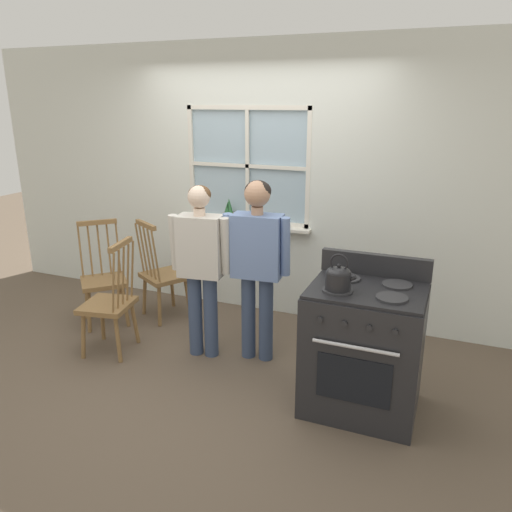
{
  "coord_description": "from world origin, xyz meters",
  "views": [
    {
      "loc": [
        1.82,
        -3.22,
        2.15
      ],
      "look_at": [
        0.45,
        0.15,
        1.0
      ],
      "focal_mm": 35.0,
      "sensor_mm": 36.0,
      "label": 1
    }
  ],
  "objects_px": {
    "chair_center_cluster": "(103,280)",
    "person_elderly_left": "(201,258)",
    "potted_plant": "(229,213)",
    "stove": "(363,348)",
    "chair_by_window": "(110,304)",
    "kettle": "(338,277)",
    "chair_near_wall": "(163,276)",
    "person_teen_center": "(257,254)"
  },
  "relations": [
    {
      "from": "stove",
      "to": "potted_plant",
      "type": "height_order",
      "value": "potted_plant"
    },
    {
      "from": "stove",
      "to": "chair_by_window",
      "type": "bearing_deg",
      "value": 179.46
    },
    {
      "from": "chair_center_cluster",
      "to": "person_elderly_left",
      "type": "bearing_deg",
      "value": -54.36
    },
    {
      "from": "kettle",
      "to": "potted_plant",
      "type": "bearing_deg",
      "value": 135.6
    },
    {
      "from": "person_elderly_left",
      "to": "chair_center_cluster",
      "type": "bearing_deg",
      "value": 161.6
    },
    {
      "from": "person_teen_center",
      "to": "person_elderly_left",
      "type": "bearing_deg",
      "value": -169.81
    },
    {
      "from": "person_elderly_left",
      "to": "potted_plant",
      "type": "distance_m",
      "value": 1.09
    },
    {
      "from": "chair_center_cluster",
      "to": "potted_plant",
      "type": "height_order",
      "value": "potted_plant"
    },
    {
      "from": "chair_by_window",
      "to": "chair_near_wall",
      "type": "relative_size",
      "value": 1.0
    },
    {
      "from": "person_elderly_left",
      "to": "stove",
      "type": "distance_m",
      "value": 1.51
    },
    {
      "from": "chair_center_cluster",
      "to": "potted_plant",
      "type": "bearing_deg",
      "value": -4.06
    },
    {
      "from": "person_elderly_left",
      "to": "potted_plant",
      "type": "xyz_separation_m",
      "value": [
        -0.24,
        1.05,
        0.14
      ]
    },
    {
      "from": "chair_by_window",
      "to": "person_elderly_left",
      "type": "xyz_separation_m",
      "value": [
        0.78,
        0.25,
        0.44
      ]
    },
    {
      "from": "chair_by_window",
      "to": "chair_near_wall",
      "type": "xyz_separation_m",
      "value": [
        0.02,
        0.81,
        0.0
      ]
    },
    {
      "from": "kettle",
      "to": "person_elderly_left",
      "type": "bearing_deg",
      "value": 162.09
    },
    {
      "from": "person_teen_center",
      "to": "potted_plant",
      "type": "xyz_separation_m",
      "value": [
        -0.69,
        0.93,
        0.09
      ]
    },
    {
      "from": "chair_center_cluster",
      "to": "person_elderly_left",
      "type": "height_order",
      "value": "person_elderly_left"
    },
    {
      "from": "potted_plant",
      "to": "chair_by_window",
      "type": "bearing_deg",
      "value": -112.45
    },
    {
      "from": "chair_near_wall",
      "to": "kettle",
      "type": "xyz_separation_m",
      "value": [
        2.0,
        -0.96,
        0.58
      ]
    },
    {
      "from": "chair_center_cluster",
      "to": "potted_plant",
      "type": "relative_size",
      "value": 3.88
    },
    {
      "from": "stove",
      "to": "potted_plant",
      "type": "distance_m",
      "value": 2.2
    },
    {
      "from": "chair_near_wall",
      "to": "person_elderly_left",
      "type": "xyz_separation_m",
      "value": [
        0.75,
        -0.56,
        0.44
      ]
    },
    {
      "from": "person_elderly_left",
      "to": "stove",
      "type": "relative_size",
      "value": 1.38
    },
    {
      "from": "chair_by_window",
      "to": "chair_near_wall",
      "type": "height_order",
      "value": "same"
    },
    {
      "from": "chair_by_window",
      "to": "person_teen_center",
      "type": "relative_size",
      "value": 0.66
    },
    {
      "from": "person_elderly_left",
      "to": "kettle",
      "type": "distance_m",
      "value": 1.32
    },
    {
      "from": "potted_plant",
      "to": "person_elderly_left",
      "type": "bearing_deg",
      "value": -77.26
    },
    {
      "from": "chair_by_window",
      "to": "potted_plant",
      "type": "bearing_deg",
      "value": 146.62
    },
    {
      "from": "chair_by_window",
      "to": "stove",
      "type": "relative_size",
      "value": 0.94
    },
    {
      "from": "chair_center_cluster",
      "to": "kettle",
      "type": "distance_m",
      "value": 2.62
    },
    {
      "from": "person_teen_center",
      "to": "potted_plant",
      "type": "distance_m",
      "value": 1.16
    },
    {
      "from": "potted_plant",
      "to": "chair_center_cluster",
      "type": "bearing_deg",
      "value": -140.21
    },
    {
      "from": "chair_by_window",
      "to": "potted_plant",
      "type": "relative_size",
      "value": 3.88
    },
    {
      "from": "chair_center_cluster",
      "to": "stove",
      "type": "bearing_deg",
      "value": -54.52
    },
    {
      "from": "stove",
      "to": "kettle",
      "type": "xyz_separation_m",
      "value": [
        -0.18,
        -0.13,
        0.55
      ]
    },
    {
      "from": "person_elderly_left",
      "to": "potted_plant",
      "type": "height_order",
      "value": "person_elderly_left"
    },
    {
      "from": "chair_by_window",
      "to": "stove",
      "type": "xyz_separation_m",
      "value": [
        2.2,
        -0.02,
        0.03
      ]
    },
    {
      "from": "chair_near_wall",
      "to": "kettle",
      "type": "distance_m",
      "value": 2.29
    },
    {
      "from": "chair_by_window",
      "to": "person_teen_center",
      "type": "bearing_deg",
      "value": 95.94
    },
    {
      "from": "chair_center_cluster",
      "to": "kettle",
      "type": "height_order",
      "value": "kettle"
    },
    {
      "from": "chair_near_wall",
      "to": "person_elderly_left",
      "type": "height_order",
      "value": "person_elderly_left"
    },
    {
      "from": "kettle",
      "to": "potted_plant",
      "type": "relative_size",
      "value": 0.94
    }
  ]
}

